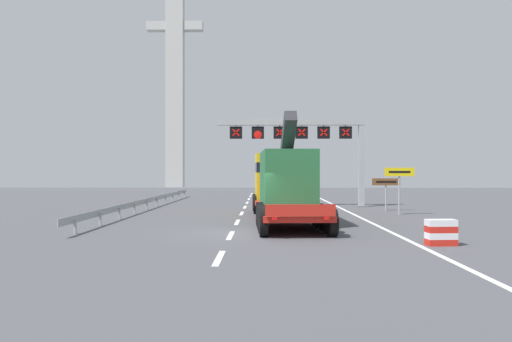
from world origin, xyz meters
TOP-DOWN VIEW (x-y plane):
  - ground at (0.00, 0.00)m, footprint 112.00×112.00m
  - lane_markings at (-0.48, 14.58)m, footprint 0.20×43.76m
  - edge_line_right at (6.20, 12.00)m, footprint 0.20×63.00m
  - overhead_lane_gantry at (4.09, 15.27)m, footprint 10.85×0.90m
  - heavy_haul_truck_red at (1.85, 6.21)m, footprint 3.60×14.16m
  - exit_sign_yellow at (8.81, 8.57)m, footprint 1.74×0.15m
  - tourist_info_sign_brown at (8.77, 11.55)m, footprint 1.81×0.15m
  - crash_barrier_striped at (6.98, -3.37)m, footprint 1.04×0.58m
  - guardrail_left at (-6.94, 13.64)m, footprint 0.13×31.29m
  - bridge_pylon_distant at (-13.41, 59.23)m, footprint 9.00×2.00m

SIDE VIEW (x-z plane):
  - ground at x=0.00m, z-range 0.00..0.00m
  - edge_line_right at x=6.20m, z-range 0.00..0.01m
  - lane_markings at x=-0.48m, z-range 0.00..0.01m
  - crash_barrier_striped at x=6.98m, z-range 0.00..0.90m
  - guardrail_left at x=-6.94m, z-range 0.18..0.94m
  - tourist_info_sign_brown at x=8.77m, z-range 0.58..2.69m
  - heavy_haul_truck_red at x=1.85m, z-range -0.66..4.64m
  - exit_sign_yellow at x=8.81m, z-range 0.75..3.53m
  - overhead_lane_gantry at x=4.09m, z-range 1.81..8.47m
  - bridge_pylon_distant at x=-13.41m, z-range 0.40..42.20m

